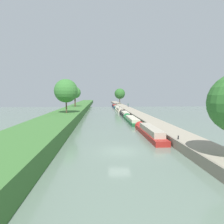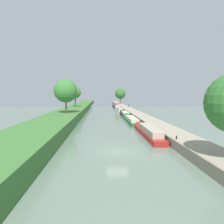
{
  "view_description": "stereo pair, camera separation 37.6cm",
  "coord_description": "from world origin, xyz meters",
  "px_view_note": "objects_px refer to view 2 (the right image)",
  "views": [
    {
      "loc": [
        -2.31,
        -22.06,
        6.6
      ],
      "look_at": [
        1.67,
        38.95,
        1.0
      ],
      "focal_mm": 31.35,
      "sensor_mm": 36.0,
      "label": 1
    },
    {
      "loc": [
        -1.93,
        -22.08,
        6.6
      ],
      "look_at": [
        1.67,
        38.95,
        1.0
      ],
      "focal_mm": 31.35,
      "sensor_mm": 36.0,
      "label": 2
    }
  ],
  "objects_px": {
    "mooring_bollard_far": "(117,104)",
    "narrowboat_green": "(131,120)",
    "narrowboat_red": "(148,132)",
    "narrowboat_teal": "(117,107)",
    "narrowboat_cream": "(119,110)",
    "narrowboat_black": "(124,114)",
    "narrowboat_navy": "(115,106)",
    "mooring_bollard_near": "(176,138)",
    "person_walking": "(128,105)"
  },
  "relations": [
    {
      "from": "narrowboat_black",
      "to": "mooring_bollard_near",
      "type": "relative_size",
      "value": 27.22
    },
    {
      "from": "narrowboat_green",
      "to": "narrowboat_cream",
      "type": "height_order",
      "value": "narrowboat_cream"
    },
    {
      "from": "narrowboat_cream",
      "to": "narrowboat_navy",
      "type": "distance_m",
      "value": 26.49
    },
    {
      "from": "narrowboat_cream",
      "to": "narrowboat_navy",
      "type": "relative_size",
      "value": 1.21
    },
    {
      "from": "narrowboat_black",
      "to": "mooring_bollard_far",
      "type": "relative_size",
      "value": 27.22
    },
    {
      "from": "narrowboat_teal",
      "to": "person_walking",
      "type": "relative_size",
      "value": 6.76
    },
    {
      "from": "mooring_bollard_near",
      "to": "mooring_bollard_far",
      "type": "distance_m",
      "value": 84.43
    },
    {
      "from": "narrowboat_green",
      "to": "mooring_bollard_far",
      "type": "height_order",
      "value": "mooring_bollard_far"
    },
    {
      "from": "narrowboat_black",
      "to": "narrowboat_teal",
      "type": "relative_size",
      "value": 1.09
    },
    {
      "from": "narrowboat_black",
      "to": "narrowboat_cream",
      "type": "relative_size",
      "value": 0.81
    },
    {
      "from": "mooring_bollard_far",
      "to": "narrowboat_green",
      "type": "bearing_deg",
      "value": -91.88
    },
    {
      "from": "narrowboat_navy",
      "to": "mooring_bollard_near",
      "type": "xyz_separation_m",
      "value": [
        1.92,
        -78.58,
        0.8
      ]
    },
    {
      "from": "narrowboat_red",
      "to": "mooring_bollard_far",
      "type": "xyz_separation_m",
      "value": [
        1.76,
        77.08,
        0.66
      ]
    },
    {
      "from": "narrowboat_red",
      "to": "narrowboat_cream",
      "type": "xyz_separation_m",
      "value": [
        -0.19,
        44.74,
        -0.1
      ]
    },
    {
      "from": "narrowboat_red",
      "to": "mooring_bollard_near",
      "type": "relative_size",
      "value": 31.71
    },
    {
      "from": "person_walking",
      "to": "mooring_bollard_far",
      "type": "relative_size",
      "value": 3.69
    },
    {
      "from": "narrowboat_red",
      "to": "mooring_bollard_near",
      "type": "bearing_deg",
      "value": -76.57
    },
    {
      "from": "mooring_bollard_far",
      "to": "narrowboat_navy",
      "type": "bearing_deg",
      "value": -108.12
    },
    {
      "from": "narrowboat_red",
      "to": "mooring_bollard_near",
      "type": "xyz_separation_m",
      "value": [
        1.76,
        -7.36,
        0.66
      ]
    },
    {
      "from": "narrowboat_black",
      "to": "narrowboat_navy",
      "type": "distance_m",
      "value": 41.76
    },
    {
      "from": "narrowboat_red",
      "to": "narrowboat_green",
      "type": "relative_size",
      "value": 0.95
    },
    {
      "from": "narrowboat_navy",
      "to": "mooring_bollard_far",
      "type": "bearing_deg",
      "value": 71.88
    },
    {
      "from": "person_walking",
      "to": "narrowboat_red",
      "type": "bearing_deg",
      "value": -94.95
    },
    {
      "from": "narrowboat_navy",
      "to": "person_walking",
      "type": "relative_size",
      "value": 7.52
    },
    {
      "from": "narrowboat_cream",
      "to": "mooring_bollard_far",
      "type": "bearing_deg",
      "value": 86.55
    },
    {
      "from": "narrowboat_cream",
      "to": "narrowboat_teal",
      "type": "relative_size",
      "value": 1.35
    },
    {
      "from": "narrowboat_green",
      "to": "mooring_bollard_near",
      "type": "xyz_separation_m",
      "value": [
        2.01,
        -23.21,
        0.8
      ]
    },
    {
      "from": "narrowboat_black",
      "to": "mooring_bollard_near",
      "type": "distance_m",
      "value": 36.87
    },
    {
      "from": "narrowboat_green",
      "to": "narrowboat_teal",
      "type": "distance_m",
      "value": 42.54
    },
    {
      "from": "narrowboat_green",
      "to": "narrowboat_red",
      "type": "bearing_deg",
      "value": -89.07
    },
    {
      "from": "narrowboat_green",
      "to": "narrowboat_black",
      "type": "xyz_separation_m",
      "value": [
        0.12,
        13.6,
        0.03
      ]
    },
    {
      "from": "narrowboat_teal",
      "to": "narrowboat_cream",
      "type": "bearing_deg",
      "value": -90.68
    },
    {
      "from": "narrowboat_green",
      "to": "mooring_bollard_near",
      "type": "height_order",
      "value": "mooring_bollard_near"
    },
    {
      "from": "narrowboat_navy",
      "to": "person_walking",
      "type": "height_order",
      "value": "person_walking"
    },
    {
      "from": "narrowboat_green",
      "to": "mooring_bollard_far",
      "type": "xyz_separation_m",
      "value": [
        2.01,
        61.22,
        0.8
      ]
    },
    {
      "from": "narrowboat_green",
      "to": "narrowboat_navy",
      "type": "relative_size",
      "value": 1.21
    },
    {
      "from": "narrowboat_black",
      "to": "person_walking",
      "type": "xyz_separation_m",
      "value": [
        4.83,
        24.72,
        1.42
      ]
    },
    {
      "from": "narrowboat_cream",
      "to": "narrowboat_red",
      "type": "bearing_deg",
      "value": -89.75
    },
    {
      "from": "person_walking",
      "to": "mooring_bollard_near",
      "type": "height_order",
      "value": "person_walking"
    },
    {
      "from": "narrowboat_green",
      "to": "narrowboat_cream",
      "type": "bearing_deg",
      "value": 89.88
    },
    {
      "from": "narrowboat_cream",
      "to": "mooring_bollard_far",
      "type": "relative_size",
      "value": 33.6
    },
    {
      "from": "narrowboat_cream",
      "to": "mooring_bollard_near",
      "type": "relative_size",
      "value": 33.6
    },
    {
      "from": "narrowboat_red",
      "to": "narrowboat_teal",
      "type": "bearing_deg",
      "value": 90.03
    },
    {
      "from": "narrowboat_navy",
      "to": "mooring_bollard_near",
      "type": "bearing_deg",
      "value": -88.6
    },
    {
      "from": "narrowboat_red",
      "to": "narrowboat_navy",
      "type": "distance_m",
      "value": 71.22
    },
    {
      "from": "narrowboat_navy",
      "to": "narrowboat_red",
      "type": "bearing_deg",
      "value": -89.87
    },
    {
      "from": "narrowboat_red",
      "to": "person_walking",
      "type": "distance_m",
      "value": 54.4
    },
    {
      "from": "person_walking",
      "to": "mooring_bollard_near",
      "type": "bearing_deg",
      "value": -92.73
    },
    {
      "from": "narrowboat_red",
      "to": "narrowboat_cream",
      "type": "bearing_deg",
      "value": 90.25
    },
    {
      "from": "narrowboat_black",
      "to": "mooring_bollard_far",
      "type": "xyz_separation_m",
      "value": [
        1.89,
        47.62,
        0.77
      ]
    }
  ]
}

